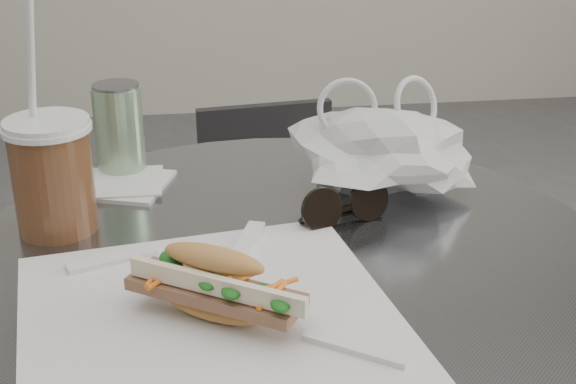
{
  "coord_description": "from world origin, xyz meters",
  "views": [
    {
      "loc": [
        -0.11,
        -0.6,
        1.17
      ],
      "look_at": [
        0.01,
        0.25,
        0.79
      ],
      "focal_mm": 50.0,
      "sensor_mm": 36.0,
      "label": 1
    }
  ],
  "objects": [
    {
      "name": "chair_far",
      "position": [
        0.07,
        0.83,
        0.3
      ],
      "size": [
        0.36,
        0.37,
        0.67
      ],
      "rotation": [
        0.0,
        0.0,
        3.26
      ],
      "color": "#2D2D2F",
      "rests_on": "ground"
    },
    {
      "name": "sandwich_paper",
      "position": [
        -0.1,
        0.07,
        0.74
      ],
      "size": [
        0.41,
        0.39,
        0.0
      ],
      "primitive_type": "cube",
      "rotation": [
        0.0,
        0.0,
        0.15
      ],
      "color": "white",
      "rests_on": "cafe_table"
    },
    {
      "name": "banh_mi",
      "position": [
        -0.09,
        0.07,
        0.78
      ],
      "size": [
        0.22,
        0.19,
        0.07
      ],
      "rotation": [
        0.0,
        0.0,
        -0.58
      ],
      "color": "#C07F48",
      "rests_on": "sandwich_paper"
    },
    {
      "name": "iced_coffee",
      "position": [
        -0.27,
        0.29,
        0.81
      ],
      "size": [
        0.1,
        0.1,
        0.3
      ],
      "color": "brown",
      "rests_on": "cafe_table"
    },
    {
      "name": "sunglasses",
      "position": [
        0.08,
        0.26,
        0.76
      ],
      "size": [
        0.12,
        0.06,
        0.05
      ],
      "rotation": [
        0.0,
        0.0,
        0.31
      ],
      "color": "black",
      "rests_on": "cafe_table"
    },
    {
      "name": "plastic_bag",
      "position": [
        0.15,
        0.34,
        0.8
      ],
      "size": [
        0.26,
        0.22,
        0.11
      ],
      "primitive_type": null,
      "rotation": [
        0.0,
        0.0,
        0.24
      ],
      "color": "silver",
      "rests_on": "cafe_table"
    },
    {
      "name": "napkin_stack",
      "position": [
        -0.19,
        0.41,
        0.74
      ],
      "size": [
        0.14,
        0.14,
        0.01
      ],
      "color": "white",
      "rests_on": "cafe_table"
    },
    {
      "name": "drink_can",
      "position": [
        -0.2,
        0.47,
        0.8
      ],
      "size": [
        0.07,
        0.07,
        0.13
      ],
      "color": "#63AB64",
      "rests_on": "cafe_table"
    }
  ]
}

